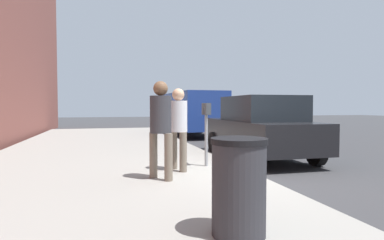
# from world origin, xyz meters

# --- Properties ---
(ground_plane) EXTENTS (80.00, 80.00, 0.00)m
(ground_plane) POSITION_xyz_m (0.00, 0.00, 0.00)
(ground_plane) COLOR #38383A
(ground_plane) RESTS_ON ground
(sidewalk_slab) EXTENTS (28.00, 6.00, 0.15)m
(sidewalk_slab) POSITION_xyz_m (0.00, 3.00, 0.07)
(sidewalk_slab) COLOR gray
(sidewalk_slab) RESTS_ON ground_plane
(parking_meter) EXTENTS (0.36, 0.12, 1.41)m
(parking_meter) POSITION_xyz_m (0.56, 0.71, 1.17)
(parking_meter) COLOR gray
(parking_meter) RESTS_ON sidewalk_slab
(pedestrian_at_meter) EXTENTS (0.50, 0.37, 1.71)m
(pedestrian_at_meter) POSITION_xyz_m (0.25, 1.41, 1.15)
(pedestrian_at_meter) COLOR #726656
(pedestrian_at_meter) RESTS_ON sidewalk_slab
(pedestrian_bystander) EXTENTS (0.47, 0.39, 1.79)m
(pedestrian_bystander) POSITION_xyz_m (-0.47, 1.90, 1.21)
(pedestrian_bystander) COLOR #726656
(pedestrian_bystander) RESTS_ON sidewalk_slab
(parked_sedan_near) EXTENTS (4.42, 2.01, 1.77)m
(parked_sedan_near) POSITION_xyz_m (2.04, -1.35, 0.89)
(parked_sedan_near) COLOR black
(parked_sedan_near) RESTS_ON ground_plane
(parked_van_far) EXTENTS (5.25, 2.23, 2.18)m
(parked_van_far) POSITION_xyz_m (9.43, -1.35, 1.26)
(parked_van_far) COLOR navy
(parked_van_far) RESTS_ON ground_plane
(trash_bin) EXTENTS (0.59, 0.59, 1.01)m
(trash_bin) POSITION_xyz_m (-3.20, 1.53, 0.66)
(trash_bin) COLOR #2D2D33
(trash_bin) RESTS_ON sidewalk_slab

